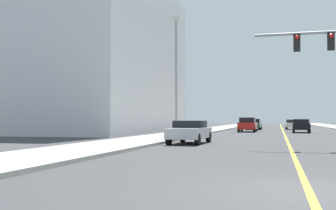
{
  "coord_description": "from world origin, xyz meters",
  "views": [
    {
      "loc": [
        -0.57,
        -8.59,
        1.41
      ],
      "look_at": [
        -8.85,
        22.95,
        2.5
      ],
      "focal_mm": 44.83,
      "sensor_mm": 36.0,
      "label": 1
    }
  ],
  "objects_px": {
    "street_lamp": "(176,71)",
    "car_silver": "(190,131)",
    "car_white": "(293,124)",
    "car_green": "(254,124)",
    "car_red": "(248,125)",
    "car_black": "(301,125)"
  },
  "relations": [
    {
      "from": "street_lamp",
      "to": "car_silver",
      "type": "relative_size",
      "value": 2.01
    },
    {
      "from": "street_lamp",
      "to": "car_silver",
      "type": "height_order",
      "value": "street_lamp"
    },
    {
      "from": "car_silver",
      "to": "car_white",
      "type": "distance_m",
      "value": 36.33
    },
    {
      "from": "car_silver",
      "to": "street_lamp",
      "type": "bearing_deg",
      "value": -64.83
    },
    {
      "from": "street_lamp",
      "to": "car_white",
      "type": "xyz_separation_m",
      "value": [
        8.71,
        31.32,
        -4.01
      ]
    },
    {
      "from": "car_green",
      "to": "car_red",
      "type": "xyz_separation_m",
      "value": [
        -0.14,
        -9.65,
        0.07
      ]
    },
    {
      "from": "car_red",
      "to": "car_black",
      "type": "xyz_separation_m",
      "value": [
        5.51,
        -0.91,
        -0.06
      ]
    },
    {
      "from": "car_green",
      "to": "car_black",
      "type": "distance_m",
      "value": 11.84
    },
    {
      "from": "car_green",
      "to": "car_white",
      "type": "xyz_separation_m",
      "value": [
        5.02,
        3.24,
        -0.02
      ]
    },
    {
      "from": "car_silver",
      "to": "car_red",
      "type": "height_order",
      "value": "car_red"
    },
    {
      "from": "car_silver",
      "to": "car_white",
      "type": "relative_size",
      "value": 1.01
    },
    {
      "from": "street_lamp",
      "to": "car_white",
      "type": "bearing_deg",
      "value": 74.46
    },
    {
      "from": "street_lamp",
      "to": "car_red",
      "type": "distance_m",
      "value": 19.18
    },
    {
      "from": "car_red",
      "to": "car_green",
      "type": "bearing_deg",
      "value": 89.65
    },
    {
      "from": "car_green",
      "to": "car_red",
      "type": "distance_m",
      "value": 9.65
    },
    {
      "from": "street_lamp",
      "to": "car_black",
      "type": "bearing_deg",
      "value": 62.68
    },
    {
      "from": "street_lamp",
      "to": "car_silver",
      "type": "bearing_deg",
      "value": -66.98
    },
    {
      "from": "car_silver",
      "to": "car_black",
      "type": "xyz_separation_m",
      "value": [
        7.2,
        21.89,
        0.03
      ]
    },
    {
      "from": "street_lamp",
      "to": "car_green",
      "type": "xyz_separation_m",
      "value": [
        3.69,
        28.09,
        -3.99
      ]
    },
    {
      "from": "street_lamp",
      "to": "car_green",
      "type": "distance_m",
      "value": 28.61
    },
    {
      "from": "street_lamp",
      "to": "car_white",
      "type": "height_order",
      "value": "street_lamp"
    },
    {
      "from": "car_silver",
      "to": "car_red",
      "type": "relative_size",
      "value": 0.9
    }
  ]
}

